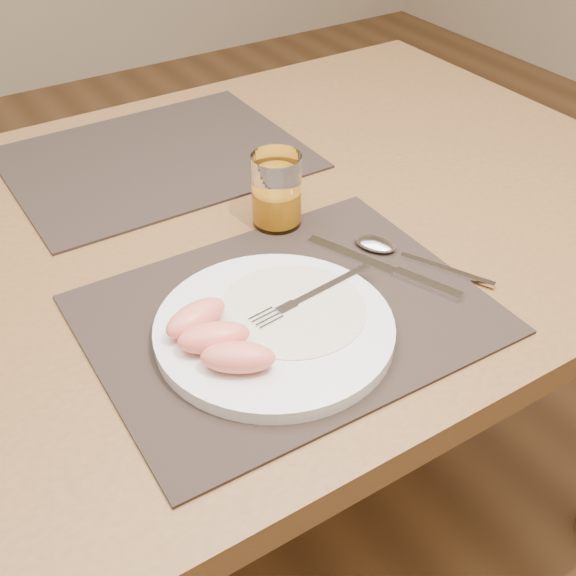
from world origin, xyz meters
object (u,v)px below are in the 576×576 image
Objects in this scene: table at (216,273)px; juice_glass at (277,194)px; placemat_far at (156,158)px; placemat_near at (287,314)px; spoon at (386,247)px; knife at (395,271)px; plate at (274,329)px; fork at (303,300)px.

table is 13.76× the size of juice_glass.
placemat_far reaches higher than table.
juice_glass is at bearing 61.77° from placemat_near.
spoon is at bearing -70.10° from placemat_far.
table is at bearing 121.46° from knife.
fork is at bearing 18.32° from plate.
knife is (0.14, -0.23, 0.09)m from table.
knife is at bearing -115.09° from spoon.
knife is 2.07× the size of juice_glass.
knife is at bearing -74.46° from placemat_far.
plate reaches higher than knife.
placemat_far is 0.46m from knife.
placemat_near is 1.00× the size of placemat_far.
placemat_far is at bearing 105.54° from knife.
plate is at bearing -122.48° from juice_glass.
fork is 0.17m from spoon.
fork is (-0.00, -0.23, 0.11)m from table.
placemat_near is 1.67× the size of plate.
plate is 0.05m from fork.
spoon is 1.78× the size of juice_glass.
spoon is at bearing -58.32° from juice_glass.
placemat_near is at bearing -167.69° from spoon.
table is 3.11× the size of placemat_near.
juice_glass reaches higher than placemat_far.
plate is 2.65× the size of juice_glass.
fork is (-0.01, -0.45, 0.02)m from placemat_far.
placemat_far is 2.14× the size of knife.
placemat_near is at bearing -94.06° from placemat_far.
juice_glass reaches higher than placemat_near.
table is at bearing -93.77° from placemat_far.
spoon reaches higher than table.
placemat_far is at bearing 103.10° from juice_glass.
plate reaches higher than spoon.
knife reaches higher than table.
knife is 0.20m from juice_glass.
plate is (-0.06, -0.46, 0.01)m from placemat_far.
placemat_far is at bearing 82.18° from plate.
plate reaches higher than placemat_far.
knife is at bearing -70.96° from juice_glass.
juice_glass reaches higher than knife.
plate is 1.28× the size of knife.
spoon is (0.02, 0.05, 0.00)m from knife.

